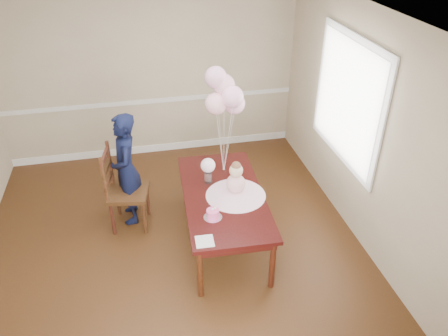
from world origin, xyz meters
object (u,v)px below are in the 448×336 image
birthday_cake (213,214)px  woman (126,170)px  dining_chair_seat (128,192)px  dining_table_top (223,196)px

birthday_cake → woman: (-0.88, 1.09, 0.00)m
birthday_cake → dining_chair_seat: (-0.89, 0.95, -0.25)m
woman → birthday_cake: bearing=36.3°
dining_table_top → birthday_cake: size_ratio=13.33×
dining_table_top → woman: woman is taller
dining_table_top → woman: (-1.08, 0.69, 0.08)m
birthday_cake → dining_chair_seat: size_ratio=0.29×
birthday_cake → woman: bearing=128.8°
woman → dining_chair_seat: bearing=-5.7°
dining_table_top → birthday_cake: bearing=-114.0°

